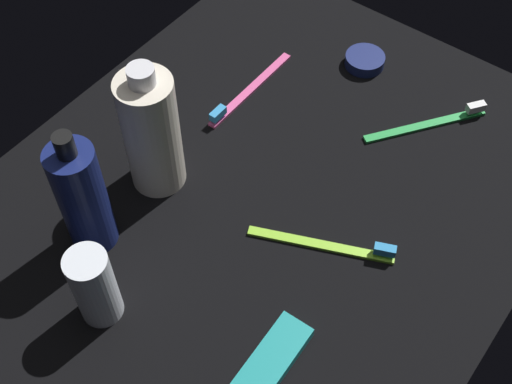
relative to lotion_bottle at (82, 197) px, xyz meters
The scene contains 9 objects.
ground_plane 22.02cm from the lotion_bottle, 140.35° to the left, with size 84.00×64.00×1.20cm, color black.
lotion_bottle is the anchor object (origin of this frame).
bodywash_bottle 11.67cm from the lotion_bottle, behind, with size 6.98×6.98×19.14cm.
deodorant_stick 10.51cm from the lotion_bottle, 49.94° to the left, with size 4.75×4.75×10.82cm, color silver.
toothbrush_lime 29.79cm from the lotion_bottle, 124.52° to the left, with size 8.34×16.96×2.10cm.
toothbrush_green 48.42cm from the lotion_bottle, 149.94° to the left, with size 15.35×11.44×2.10cm.
toothbrush_pink 31.27cm from the lotion_bottle, behind, with size 18.00×1.22×2.10cm.
snack_bar_teal 27.92cm from the lotion_bottle, 90.22° to the left, with size 10.40×4.00×1.50cm, color teal.
cream_tin_left 47.59cm from the lotion_bottle, 167.64° to the left, with size 5.87×5.87×1.70cm, color navy.
Camera 1 is at (40.08, 30.48, 70.99)cm, focal length 48.20 mm.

